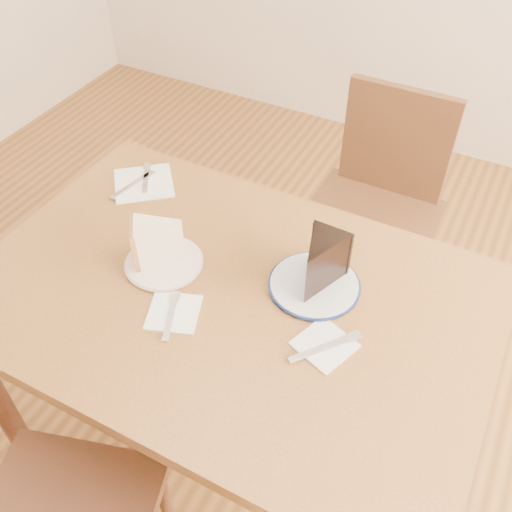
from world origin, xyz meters
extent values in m
plane|color=#523215|center=(0.00, 0.00, 0.00)|extent=(4.00, 4.00, 0.00)
cube|color=#4F3115|center=(0.00, 0.00, 0.73)|extent=(1.20, 0.80, 0.04)
cylinder|color=black|center=(-0.54, -0.34, 0.35)|extent=(0.06, 0.06, 0.71)
cylinder|color=black|center=(-0.54, 0.34, 0.35)|extent=(0.06, 0.06, 0.71)
cylinder|color=black|center=(0.54, 0.34, 0.35)|extent=(0.06, 0.06, 0.71)
cylinder|color=#351B10|center=(-0.35, -0.41, 0.20)|extent=(0.04, 0.04, 0.40)
cylinder|color=#351B10|center=(-0.03, -0.32, 0.20)|extent=(0.04, 0.04, 0.40)
cube|color=#321B0F|center=(0.13, 0.71, 0.46)|extent=(0.43, 0.43, 0.04)
cylinder|color=#321B0F|center=(0.31, 0.89, 0.22)|extent=(0.04, 0.04, 0.44)
cylinder|color=#321B0F|center=(-0.05, 0.90, 0.22)|extent=(0.04, 0.04, 0.44)
cylinder|color=#321B0F|center=(0.31, 0.53, 0.22)|extent=(0.04, 0.04, 0.44)
cylinder|color=#321B0F|center=(-0.05, 0.53, 0.22)|extent=(0.04, 0.04, 0.44)
cube|color=#321B0F|center=(0.13, 0.91, 0.68)|extent=(0.37, 0.03, 0.39)
cylinder|color=silver|center=(-0.18, 0.01, 0.76)|extent=(0.18, 0.18, 0.01)
cylinder|color=white|center=(0.17, 0.11, 0.76)|extent=(0.21, 0.21, 0.01)
cube|color=white|center=(-0.08, -0.11, 0.75)|extent=(0.15, 0.15, 0.00)
cube|color=white|center=(0.26, -0.03, 0.75)|extent=(0.14, 0.14, 0.00)
cube|color=white|center=(-0.42, 0.25, 0.75)|extent=(0.23, 0.23, 0.00)
cube|color=silver|center=(-0.08, -0.12, 0.76)|extent=(0.07, 0.13, 0.00)
cube|color=silver|center=(0.26, -0.04, 0.76)|extent=(0.12, 0.14, 0.00)
cube|color=silver|center=(-0.42, 0.27, 0.76)|extent=(0.09, 0.13, 0.00)
cube|color=silver|center=(-0.44, 0.22, 0.76)|extent=(0.04, 0.16, 0.00)
camera|label=1|loc=(0.46, -0.75, 1.74)|focal=40.00mm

